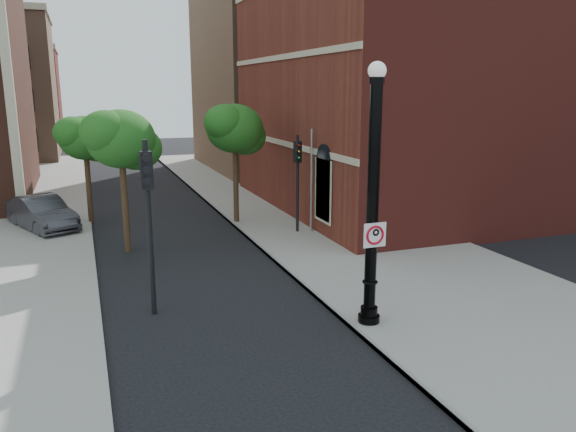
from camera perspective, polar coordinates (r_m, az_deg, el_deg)
name	(u,v)px	position (r m, az deg, el deg)	size (l,w,h in m)	color
ground	(284,350)	(13.71, -0.42, -13.42)	(120.00, 120.00, 0.00)	black
sidewalk_right	(335,229)	(24.59, 4.85, -1.35)	(8.00, 60.00, 0.12)	gray
curb_edge	(249,237)	(23.24, -4.03, -2.16)	(0.10, 60.00, 0.14)	gray
brick_wall_building	(475,85)	(32.56, 18.48, 12.53)	(22.30, 16.30, 12.50)	maroon
bg_building_red	(1,98)	(70.02, -27.14, 10.58)	(12.00, 12.00, 10.00)	maroon
bg_building_tan_b	(345,76)	(46.21, 5.82, 13.92)	(22.00, 14.00, 14.00)	#91694F
lamppost	(372,210)	(14.15, 8.57, 0.56)	(0.57, 0.57, 6.70)	black
no_parking_sign	(375,235)	(14.14, 8.82, -1.90)	(0.63, 0.07, 0.63)	white
parked_car	(42,213)	(26.77, -23.73, 0.27)	(1.58, 4.52, 1.49)	#323237
traffic_signal_left	(148,199)	(15.20, -14.03, 1.66)	(0.32, 0.40, 4.78)	black
traffic_signal_right	(298,168)	(23.40, 0.98, 4.90)	(0.33, 0.37, 4.21)	black
utility_pole	(311,182)	(23.60, 2.38, 3.45)	(0.09, 0.09, 4.45)	#999999
street_tree_a	(122,140)	(21.53, -16.54, 7.37)	(2.96, 2.68, 5.34)	#362615
street_tree_b	(86,139)	(26.79, -19.87, 7.35)	(2.72, 2.46, 4.90)	#362615
street_tree_c	(235,130)	(25.28, -5.38, 8.72)	(3.01, 2.72, 5.42)	#362615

